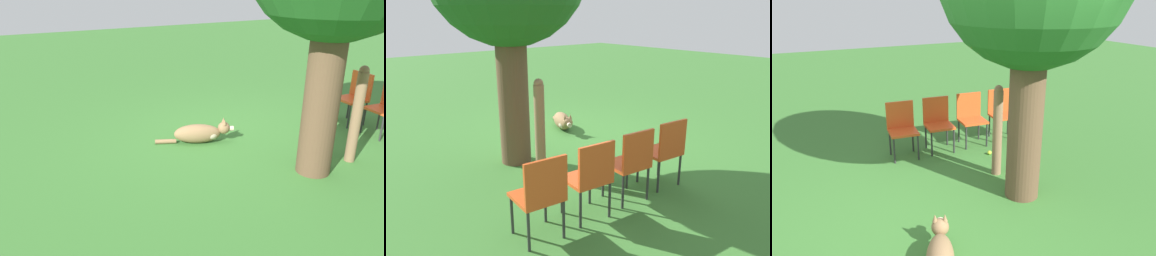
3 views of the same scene
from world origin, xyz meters
The scene contains 8 objects.
ground_plane centered at (0.00, 0.00, 0.00)m, with size 30.00×30.00×0.00m, color #38702D.
dog centered at (0.64, -0.42, 0.15)m, with size 1.14×0.57×0.38m.
fence_post centered at (-0.85, 1.12, 0.67)m, with size 0.14×0.14×1.33m.
red_chair_0 centered at (-2.10, 0.10, 0.51)m, with size 0.46×0.48×0.88m.
red_chair_1 centered at (-2.09, 0.72, 0.51)m, with size 0.46×0.48×0.88m.
red_chair_2 centered at (-2.09, 1.34, 0.51)m, with size 0.46×0.48×0.88m.
red_chair_3 centered at (-2.08, 1.96, 0.51)m, with size 0.46×0.48×0.88m.
tennis_ball centered at (-1.48, 1.37, 0.03)m, with size 0.07×0.07×0.07m.
Camera 2 is at (-4.74, 3.74, 2.14)m, focal length 35.00 mm.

